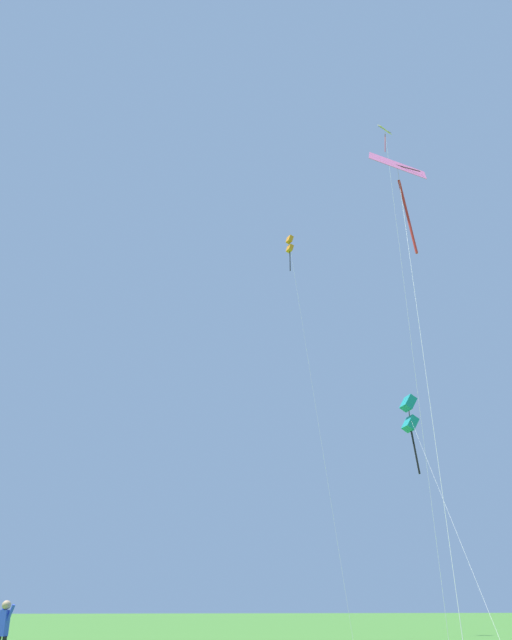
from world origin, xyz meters
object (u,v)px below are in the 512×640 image
Objects in this scene: kite_yellow_diamond at (390,170)px; kite_orange_box at (290,248)px; kite_pink_low at (401,185)px; person_near_tree at (3,629)px; kite_teal_box at (410,415)px.

kite_orange_box is at bearing 99.07° from kite_yellow_diamond.
kite_yellow_diamond is 10.32m from kite_pink_low.
person_near_tree is (-16.11, -8.52, -22.74)m from kite_yellow_diamond.
kite_pink_low reaches higher than kite_teal_box.
kite_yellow_diamond is 1.43× the size of kite_pink_low.
kite_teal_box is 0.64× the size of kite_pink_low.
person_near_tree is at bearing -143.68° from kite_teal_box.
kite_teal_box is (2.26, 4.98, -12.49)m from kite_yellow_diamond.
kite_yellow_diamond is 13.64m from kite_teal_box.
kite_teal_box is at bearing 65.60° from kite_yellow_diamond.
kite_orange_box is at bearing 118.48° from kite_teal_box.
kite_orange_box is at bearing 56.81° from person_near_tree.
person_near_tree is (-12.88, -1.18, -16.25)m from kite_pink_low.
person_near_tree is at bearing -123.19° from kite_orange_box.
kite_yellow_diamond is at bearing 66.26° from kite_pink_low.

